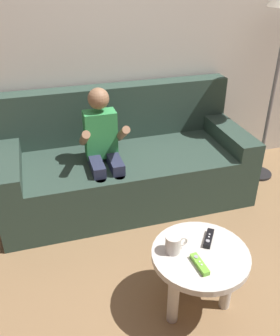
{
  "coord_description": "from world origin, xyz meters",
  "views": [
    {
      "loc": [
        -0.66,
        -1.05,
        1.69
      ],
      "look_at": [
        -0.11,
        0.78,
        0.59
      ],
      "focal_mm": 38.73,
      "sensor_mm": 36.0,
      "label": 1
    }
  ],
  "objects_px": {
    "coffee_table": "(199,263)",
    "game_remote_lime_near_edge": "(200,264)",
    "game_remote_black_center": "(209,238)",
    "person_seated_on_couch": "(103,148)",
    "couch": "(124,164)",
    "coffee_mug": "(174,244)"
  },
  "relations": [
    {
      "from": "coffee_table",
      "to": "coffee_mug",
      "type": "height_order",
      "value": "coffee_mug"
    },
    {
      "from": "coffee_table",
      "to": "game_remote_black_center",
      "type": "xyz_separation_m",
      "value": [
        0.08,
        0.07,
        0.09
      ]
    },
    {
      "from": "couch",
      "to": "game_remote_lime_near_edge",
      "type": "xyz_separation_m",
      "value": [
        0.05,
        -1.27,
        0.12
      ]
    },
    {
      "from": "game_remote_lime_near_edge",
      "to": "person_seated_on_couch",
      "type": "bearing_deg",
      "value": 102.52
    },
    {
      "from": "couch",
      "to": "coffee_mug",
      "type": "xyz_separation_m",
      "value": [
        -0.03,
        -1.14,
        0.16
      ]
    },
    {
      "from": "person_seated_on_couch",
      "to": "game_remote_lime_near_edge",
      "type": "bearing_deg",
      "value": -77.48
    },
    {
      "from": "game_remote_lime_near_edge",
      "to": "coffee_mug",
      "type": "distance_m",
      "value": 0.16
    },
    {
      "from": "game_remote_lime_near_edge",
      "to": "couch",
      "type": "bearing_deg",
      "value": 92.36
    },
    {
      "from": "game_remote_lime_near_edge",
      "to": "game_remote_black_center",
      "type": "distance_m",
      "value": 0.2
    },
    {
      "from": "coffee_table",
      "to": "game_remote_lime_near_edge",
      "type": "height_order",
      "value": "game_remote_lime_near_edge"
    },
    {
      "from": "couch",
      "to": "coffee_mug",
      "type": "height_order",
      "value": "couch"
    },
    {
      "from": "couch",
      "to": "person_seated_on_couch",
      "type": "xyz_separation_m",
      "value": [
        -0.19,
        -0.18,
        0.26
      ]
    },
    {
      "from": "couch",
      "to": "game_remote_black_center",
      "type": "bearing_deg",
      "value": -80.95
    },
    {
      "from": "person_seated_on_couch",
      "to": "coffee_mug",
      "type": "relative_size",
      "value": 8.03
    },
    {
      "from": "coffee_table",
      "to": "person_seated_on_couch",
      "type": "bearing_deg",
      "value": 105.98
    },
    {
      "from": "person_seated_on_couch",
      "to": "coffee_mug",
      "type": "bearing_deg",
      "value": -80.62
    },
    {
      "from": "coffee_table",
      "to": "game_remote_black_center",
      "type": "relative_size",
      "value": 3.73
    },
    {
      "from": "game_remote_black_center",
      "to": "coffee_mug",
      "type": "bearing_deg",
      "value": -173.68
    },
    {
      "from": "coffee_table",
      "to": "coffee_mug",
      "type": "bearing_deg",
      "value": 160.52
    },
    {
      "from": "game_remote_black_center",
      "to": "coffee_mug",
      "type": "relative_size",
      "value": 1.14
    },
    {
      "from": "person_seated_on_couch",
      "to": "couch",
      "type": "bearing_deg",
      "value": 43.33
    },
    {
      "from": "game_remote_lime_near_edge",
      "to": "coffee_mug",
      "type": "xyz_separation_m",
      "value": [
        -0.08,
        0.13,
        0.04
      ]
    }
  ]
}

